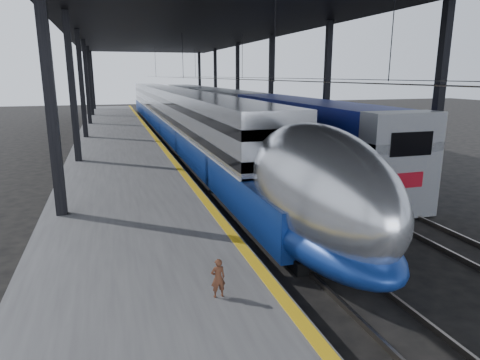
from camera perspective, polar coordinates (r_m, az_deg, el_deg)
name	(u,v)px	position (r m, az deg, el deg)	size (l,w,h in m)	color
ground	(269,282)	(12.46, 3.94, -13.42)	(160.00, 160.00, 0.00)	black
platform	(119,152)	(30.76, -15.84, 3.57)	(6.00, 80.00, 1.00)	#4C4C4F
yellow_strip	(159,143)	(30.86, -10.69, 4.83)	(0.30, 80.00, 0.01)	gold
rails	(230,152)	(31.99, -1.32, 3.70)	(6.52, 80.00, 0.16)	slate
canopy	(193,23)	(31.08, -6.33, 20.05)	(18.00, 75.00, 9.47)	black
tgv_train	(177,116)	(39.74, -8.34, 8.43)	(3.09, 65.20, 4.42)	silver
second_train	(225,112)	(42.49, -1.97, 9.06)	(3.13, 56.05, 4.31)	navy
child	(218,278)	(9.45, -2.95, -12.92)	(0.32, 0.21, 0.89)	#4D2919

